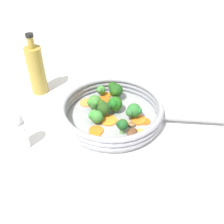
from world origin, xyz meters
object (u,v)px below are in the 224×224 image
carrot_slice_0 (104,100)px  carrot_slice_6 (96,131)px  carrot_slice_4 (113,103)px  mushroom_piece_0 (132,125)px  broccoli_floret_4 (134,111)px  broccoli_floret_2 (95,102)px  carrot_slice_5 (141,134)px  broccoli_floret_6 (104,108)px  carrot_slice_7 (106,96)px  skillet (112,117)px  carrot_slice_11 (109,120)px  carrot_slice_1 (103,106)px  broccoli_floret_3 (115,90)px  broccoli_floret_0 (96,116)px  broccoli_floret_1 (101,90)px  broccoli_floret_5 (115,104)px  salt_shaker (19,131)px  carrot_slice_9 (145,121)px  mushroom_piece_1 (132,132)px  carrot_slice_8 (87,103)px  carrot_slice_2 (122,124)px  oil_bottle (36,69)px  broccoli_floret_7 (122,125)px  carrot_slice_3 (93,137)px

carrot_slice_0 → carrot_slice_6: (0.04, -0.14, -0.00)m
carrot_slice_4 → mushroom_piece_0: mushroom_piece_0 is taller
carrot_slice_4 → carrot_slice_0: bearing=173.6°
broccoli_floret_4 → broccoli_floret_2: bearing=-178.3°
carrot_slice_5 → broccoli_floret_6: broccoli_floret_6 is taller
carrot_slice_6 → mushroom_piece_0: bearing=35.2°
carrot_slice_7 → mushroom_piece_0: mushroom_piece_0 is taller
skillet → carrot_slice_0: size_ratio=7.37×
carrot_slice_5 → carrot_slice_11: bearing=170.8°
carrot_slice_1 → broccoli_floret_3: size_ratio=0.74×
broccoli_floret_0 → broccoli_floret_1: 0.13m
broccoli_floret_3 → broccoli_floret_6: broccoli_floret_3 is taller
broccoli_floret_4 → broccoli_floret_5: (-0.06, 0.01, 0.00)m
broccoli_floret_0 → broccoli_floret_5: size_ratio=0.80×
skillet → broccoli_floret_2: 0.07m
mushroom_piece_0 → salt_shaker: size_ratio=0.20×
carrot_slice_9 → carrot_slice_4: bearing=159.2°
carrot_slice_0 → broccoli_floret_6: 0.08m
carrot_slice_6 → broccoli_floret_5: (0.02, 0.10, 0.03)m
broccoli_floret_5 → broccoli_floret_0: bearing=-115.6°
carrot_slice_11 → salt_shaker: bearing=-135.1°
carrot_slice_6 → mushroom_piece_1: bearing=17.4°
broccoli_floret_4 → broccoli_floret_1: bearing=154.8°
broccoli_floret_4 → salt_shaker: size_ratio=0.45×
carrot_slice_8 → broccoli_floret_6: 0.09m
carrot_slice_7 → broccoli_floret_1: bearing=-149.4°
broccoli_floret_2 → broccoli_floret_3: broccoli_floret_3 is taller
carrot_slice_2 → carrot_slice_5: bearing=-16.4°
broccoli_floret_5 → mushroom_piece_1: 0.10m
broccoli_floret_1 → broccoli_floret_4: (0.13, -0.06, 0.00)m
carrot_slice_8 → oil_bottle: (-0.18, 0.01, 0.07)m
broccoli_floret_3 → carrot_slice_4: bearing=-82.1°
broccoli_floret_2 → carrot_slice_2: bearing=-18.2°
carrot_slice_4 → carrot_slice_11: size_ratio=0.85×
carrot_slice_2 → broccoli_floret_7: broccoli_floret_7 is taller
broccoli_floret_0 → mushroom_piece_0: broccoli_floret_0 is taller
carrot_slice_11 → oil_bottle: (-0.28, 0.06, 0.07)m
broccoli_floret_0 → broccoli_floret_4: bearing=33.1°
carrot_slice_3 → mushroom_piece_1: (0.09, 0.06, 0.00)m
mushroom_piece_0 → oil_bottle: bearing=170.7°
carrot_slice_2 → carrot_slice_11: bearing=-178.2°
broccoli_floret_2 → mushroom_piece_0: 0.13m
skillet → carrot_slice_7: carrot_slice_7 is taller
oil_bottle → carrot_slice_8: bearing=-3.5°
mushroom_piece_0 → carrot_slice_0: bearing=146.1°
broccoli_floret_7 → broccoli_floret_6: bearing=148.6°
carrot_slice_7 → broccoli_floret_1: (-0.01, -0.01, 0.02)m
salt_shaker → broccoli_floret_0: bearing=47.0°
carrot_slice_2 → mushroom_piece_0: (0.03, 0.00, 0.00)m
carrot_slice_7 → broccoli_floret_4: (0.12, -0.07, 0.03)m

